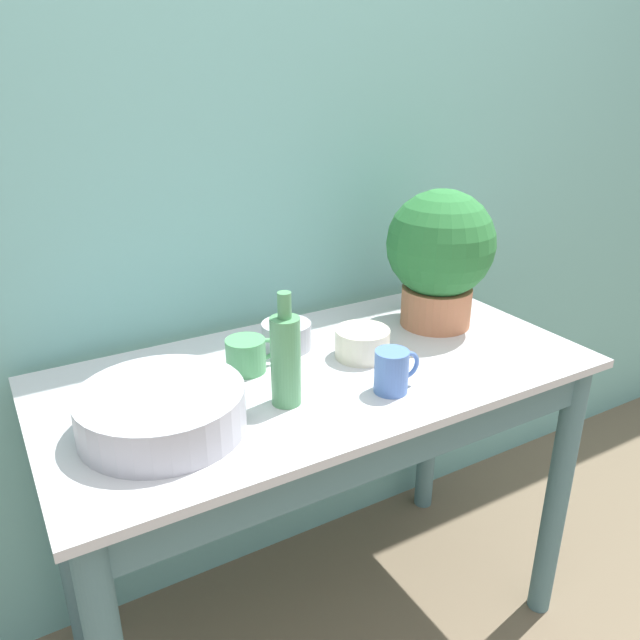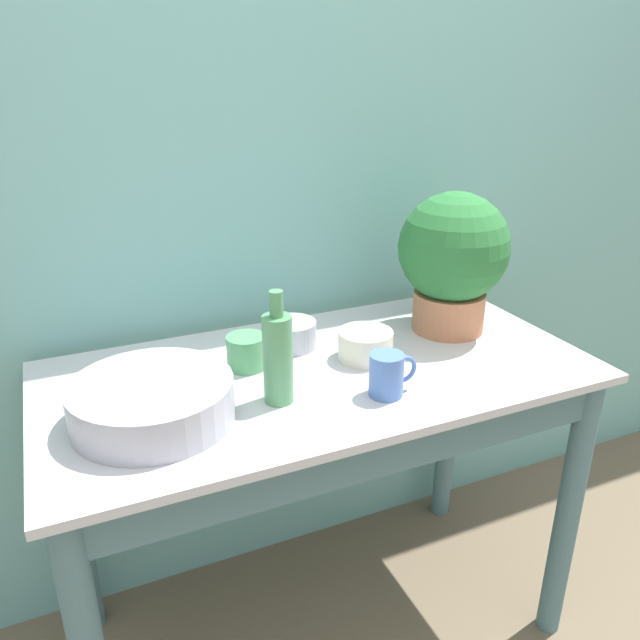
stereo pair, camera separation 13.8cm
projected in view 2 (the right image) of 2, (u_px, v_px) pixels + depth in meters
name	position (u px, v px, depth m)	size (l,w,h in m)	color
wall_back	(261.00, 164.00, 1.57)	(6.00, 0.05, 2.40)	#70ADA8
counter_table	(324.00, 436.00, 1.47)	(1.24, 0.62, 0.79)	slate
potted_plant	(453.00, 257.00, 1.56)	(0.28, 0.28, 0.36)	#B7704C
bowl_wash_large	(152.00, 401.00, 1.20)	(0.32, 0.32, 0.08)	#A8A8B2
bottle_tall	(278.00, 357.00, 1.25)	(0.06, 0.06, 0.24)	#4C8C59
mug_green	(247.00, 352.00, 1.42)	(0.12, 0.09, 0.08)	#4C935B
mug_blue	(388.00, 374.00, 1.29)	(0.11, 0.07, 0.09)	#4C70B7
bowl_small_steel	(292.00, 334.00, 1.52)	(0.12, 0.12, 0.07)	#A8A8B2
bowl_small_cream	(365.00, 345.00, 1.46)	(0.13, 0.13, 0.07)	beige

